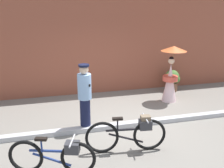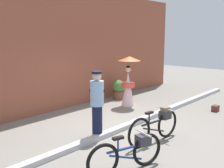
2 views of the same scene
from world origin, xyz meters
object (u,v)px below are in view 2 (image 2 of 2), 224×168
(potted_plant_by_door, at_px, (119,89))
(backpack_on_pavement, at_px, (215,108))
(person_with_parasol, at_px, (128,81))
(bicycle_near_officer, at_px, (129,152))
(bicycle_far_side, at_px, (156,125))
(person_officer, at_px, (97,103))

(potted_plant_by_door, xyz_separation_m, backpack_on_pavement, (0.79, -3.68, -0.32))
(person_with_parasol, bearing_deg, backpack_on_pavement, -63.52)
(person_with_parasol, distance_m, potted_plant_by_door, 1.21)
(bicycle_near_officer, bearing_deg, backpack_on_pavement, 3.55)
(bicycle_far_side, relative_size, person_with_parasol, 0.96)
(bicycle_near_officer, height_order, backpack_on_pavement, bicycle_near_officer)
(person_with_parasol, bearing_deg, bicycle_far_side, -130.54)
(bicycle_far_side, height_order, person_with_parasol, person_with_parasol)
(person_with_parasol, relative_size, backpack_on_pavement, 7.16)
(bicycle_far_side, relative_size, backpack_on_pavement, 6.90)
(bicycle_far_side, bearing_deg, potted_plant_by_door, 51.76)
(potted_plant_by_door, distance_m, backpack_on_pavement, 3.78)
(bicycle_far_side, bearing_deg, person_officer, 120.87)
(bicycle_near_officer, bearing_deg, bicycle_far_side, 14.23)
(bicycle_far_side, height_order, person_officer, person_officer)
(person_officer, bearing_deg, bicycle_far_side, -59.13)
(bicycle_near_officer, distance_m, backpack_on_pavement, 5.25)
(bicycle_far_side, bearing_deg, person_with_parasol, 49.46)
(bicycle_near_officer, xyz_separation_m, backpack_on_pavement, (5.23, 0.32, -0.27))
(bicycle_far_side, distance_m, person_with_parasol, 3.53)
(person_with_parasol, xyz_separation_m, backpack_on_pavement, (1.36, -2.74, -0.82))
(person_with_parasol, height_order, backpack_on_pavement, person_with_parasol)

